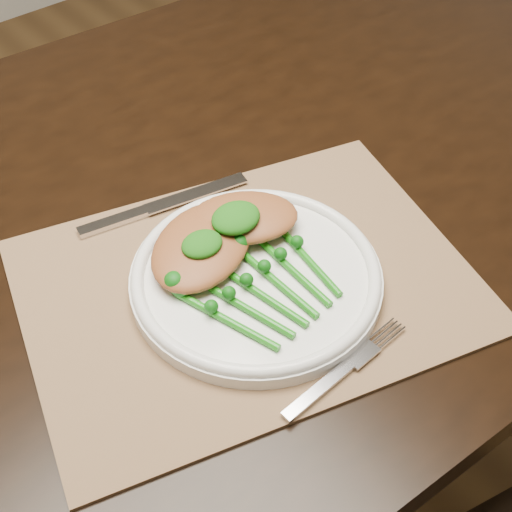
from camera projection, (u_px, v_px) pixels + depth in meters
dining_table at (186, 379)px, 1.15m from camera, size 1.65×1.00×0.75m
placemat at (247, 284)px, 0.79m from camera, size 0.56×0.47×0.00m
dinner_plate at (256, 276)px, 0.77m from camera, size 0.28×0.28×0.02m
knife at (148, 210)px, 0.86m from camera, size 0.22×0.06×0.01m
fork at (353, 362)px, 0.71m from camera, size 0.17×0.03×0.01m
chicken_fillet_left at (202, 246)px, 0.78m from camera, size 0.18×0.16×0.03m
chicken_fillet_right at (243, 217)px, 0.81m from camera, size 0.15×0.14×0.03m
pesto_dollop_left at (202, 244)px, 0.76m from camera, size 0.05×0.04×0.02m
pesto_dollop_right at (236, 218)px, 0.78m from camera, size 0.06×0.05×0.02m
broccolini_bundle at (268, 288)px, 0.75m from camera, size 0.16×0.18×0.04m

